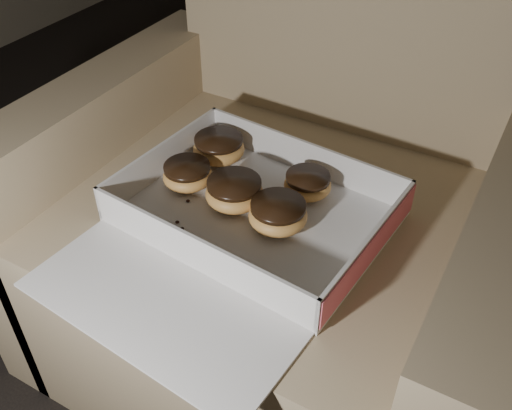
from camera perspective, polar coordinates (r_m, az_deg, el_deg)
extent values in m
cube|color=#927F5D|center=(1.18, 1.75, -6.95)|extent=(0.72, 0.72, 0.42)
cube|color=#927F5D|center=(1.31, -13.47, 1.45)|extent=(0.12, 0.72, 0.56)
cube|color=#927F5D|center=(1.07, 21.06, -11.34)|extent=(0.12, 0.72, 0.56)
cube|color=silver|center=(0.98, 0.00, -1.08)|extent=(0.46, 0.36, 0.01)
cube|color=silver|center=(1.07, 4.84, 4.91)|extent=(0.43, 0.05, 0.06)
cube|color=silver|center=(0.87, -5.96, -4.80)|extent=(0.43, 0.05, 0.06)
cube|color=silver|center=(1.07, -9.34, 4.58)|extent=(0.04, 0.32, 0.06)
cube|color=silver|center=(0.89, 11.30, -4.32)|extent=(0.04, 0.32, 0.06)
cube|color=#D45566|center=(0.89, 11.56, -4.43)|extent=(0.03, 0.31, 0.05)
cube|color=silver|center=(0.85, -9.77, -10.12)|extent=(0.43, 0.22, 0.01)
ellipsoid|color=#EA9A52|center=(1.04, -6.85, 2.91)|extent=(0.09, 0.09, 0.04)
cylinder|color=black|center=(1.03, -6.93, 3.76)|extent=(0.08, 0.08, 0.01)
ellipsoid|color=#EA9A52|center=(1.02, 5.17, 1.97)|extent=(0.08, 0.08, 0.04)
cylinder|color=black|center=(1.01, 5.23, 2.78)|extent=(0.08, 0.08, 0.01)
ellipsoid|color=#EA9A52|center=(0.99, -2.18, 1.17)|extent=(0.10, 0.10, 0.05)
cylinder|color=black|center=(0.97, -2.21, 2.15)|extent=(0.09, 0.09, 0.01)
ellipsoid|color=#EA9A52|center=(1.10, -3.73, 5.60)|extent=(0.10, 0.10, 0.05)
cylinder|color=black|center=(1.09, -3.78, 6.51)|extent=(0.09, 0.09, 0.01)
ellipsoid|color=#EA9A52|center=(0.94, 2.21, -1.06)|extent=(0.10, 0.10, 0.05)
cylinder|color=black|center=(0.93, 2.24, -0.09)|extent=(0.09, 0.09, 0.01)
ellipsoid|color=black|center=(0.97, -7.88, -1.70)|extent=(0.01, 0.01, 0.00)
ellipsoid|color=black|center=(1.01, -6.82, 0.41)|extent=(0.01, 0.01, 0.00)
ellipsoid|color=black|center=(0.96, -7.40, -2.35)|extent=(0.01, 0.01, 0.00)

